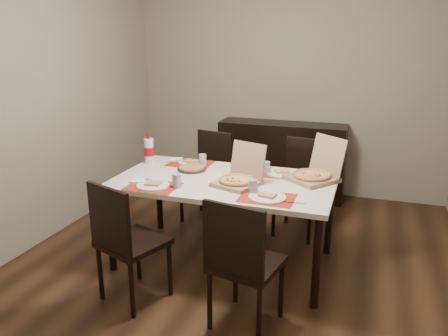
{
  "coord_description": "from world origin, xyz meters",
  "views": [
    {
      "loc": [
        0.98,
        -3.28,
        1.89
      ],
      "look_at": [
        -0.12,
        -0.03,
        0.85
      ],
      "focal_mm": 35.0,
      "sensor_mm": 36.0,
      "label": 1
    }
  ],
  "objects_px": {
    "chair_far_left": "(209,172)",
    "dip_bowl": "(235,172)",
    "dining_table": "(224,187)",
    "chair_near_left": "(125,238)",
    "pizza_box_center": "(239,178)",
    "soda_bottle": "(149,151)",
    "chair_near_right": "(242,260)",
    "chair_far_right": "(301,182)",
    "sideboard": "(281,160)"
  },
  "relations": [
    {
      "from": "dining_table",
      "to": "soda_bottle",
      "type": "relative_size",
      "value": 6.5
    },
    {
      "from": "chair_near_left",
      "to": "chair_far_left",
      "type": "bearing_deg",
      "value": 89.52
    },
    {
      "from": "chair_near_left",
      "to": "pizza_box_center",
      "type": "bearing_deg",
      "value": 49.28
    },
    {
      "from": "pizza_box_center",
      "to": "soda_bottle",
      "type": "bearing_deg",
      "value": 161.28
    },
    {
      "from": "sideboard",
      "to": "chair_far_left",
      "type": "relative_size",
      "value": 1.61
    },
    {
      "from": "sideboard",
      "to": "dip_bowl",
      "type": "xyz_separation_m",
      "value": [
        -0.08,
        -1.63,
        0.31
      ]
    },
    {
      "from": "dining_table",
      "to": "chair_near_right",
      "type": "relative_size",
      "value": 1.94
    },
    {
      "from": "chair_near_right",
      "to": "chair_far_left",
      "type": "height_order",
      "value": "same"
    },
    {
      "from": "chair_far_left",
      "to": "dip_bowl",
      "type": "distance_m",
      "value": 0.88
    },
    {
      "from": "sideboard",
      "to": "chair_far_right",
      "type": "distance_m",
      "value": 1.05
    },
    {
      "from": "sideboard",
      "to": "chair_far_left",
      "type": "height_order",
      "value": "chair_far_left"
    },
    {
      "from": "sideboard",
      "to": "dip_bowl",
      "type": "height_order",
      "value": "sideboard"
    },
    {
      "from": "chair_far_right",
      "to": "dip_bowl",
      "type": "bearing_deg",
      "value": -125.58
    },
    {
      "from": "chair_near_left",
      "to": "chair_near_right",
      "type": "xyz_separation_m",
      "value": [
        0.88,
        -0.03,
        0.0
      ]
    },
    {
      "from": "chair_far_right",
      "to": "chair_far_left",
      "type": "bearing_deg",
      "value": 179.16
    },
    {
      "from": "soda_bottle",
      "to": "chair_near_right",
      "type": "bearing_deg",
      "value": -41.57
    },
    {
      "from": "dining_table",
      "to": "dip_bowl",
      "type": "distance_m",
      "value": 0.2
    },
    {
      "from": "sideboard",
      "to": "pizza_box_center",
      "type": "bearing_deg",
      "value": -89.14
    },
    {
      "from": "sideboard",
      "to": "chair_near_left",
      "type": "xyz_separation_m",
      "value": [
        -0.6,
        -2.62,
        0.06
      ]
    },
    {
      "from": "pizza_box_center",
      "to": "dip_bowl",
      "type": "xyz_separation_m",
      "value": [
        -0.11,
        0.26,
        -0.04
      ]
    },
    {
      "from": "chair_near_left",
      "to": "pizza_box_center",
      "type": "xyz_separation_m",
      "value": [
        0.62,
        0.73,
        0.29
      ]
    },
    {
      "from": "chair_far_left",
      "to": "pizza_box_center",
      "type": "xyz_separation_m",
      "value": [
        0.61,
        -0.94,
        0.29
      ]
    },
    {
      "from": "sideboard",
      "to": "chair_near_right",
      "type": "bearing_deg",
      "value": -83.93
    },
    {
      "from": "dining_table",
      "to": "chair_far_left",
      "type": "xyz_separation_m",
      "value": [
        -0.46,
        0.86,
        -0.17
      ]
    },
    {
      "from": "chair_near_right",
      "to": "soda_bottle",
      "type": "relative_size",
      "value": 3.36
    },
    {
      "from": "dining_table",
      "to": "chair_far_left",
      "type": "relative_size",
      "value": 1.94
    },
    {
      "from": "chair_near_left",
      "to": "sideboard",
      "type": "bearing_deg",
      "value": 77.15
    },
    {
      "from": "dining_table",
      "to": "chair_far_right",
      "type": "height_order",
      "value": "chair_far_right"
    },
    {
      "from": "chair_near_right",
      "to": "chair_far_right",
      "type": "bearing_deg",
      "value": 86.11
    },
    {
      "from": "chair_near_right",
      "to": "pizza_box_center",
      "type": "distance_m",
      "value": 0.85
    },
    {
      "from": "chair_near_right",
      "to": "chair_far_left",
      "type": "relative_size",
      "value": 1.0
    },
    {
      "from": "chair_far_left",
      "to": "chair_far_right",
      "type": "distance_m",
      "value": 0.98
    },
    {
      "from": "pizza_box_center",
      "to": "soda_bottle",
      "type": "xyz_separation_m",
      "value": [
        -0.98,
        0.33,
        0.06
      ]
    },
    {
      "from": "sideboard",
      "to": "dining_table",
      "type": "bearing_deg",
      "value": -93.9
    },
    {
      "from": "dining_table",
      "to": "chair_near_left",
      "type": "bearing_deg",
      "value": -120.42
    },
    {
      "from": "dining_table",
      "to": "chair_far_left",
      "type": "distance_m",
      "value": 0.99
    },
    {
      "from": "pizza_box_center",
      "to": "dining_table",
      "type": "bearing_deg",
      "value": 152.22
    },
    {
      "from": "chair_near_right",
      "to": "pizza_box_center",
      "type": "relative_size",
      "value": 2.14
    },
    {
      "from": "chair_far_right",
      "to": "dip_bowl",
      "type": "distance_m",
      "value": 0.86
    },
    {
      "from": "sideboard",
      "to": "chair_near_right",
      "type": "xyz_separation_m",
      "value": [
        0.28,
        -2.65,
        0.06
      ]
    },
    {
      "from": "chair_near_right",
      "to": "soda_bottle",
      "type": "distance_m",
      "value": 1.68
    },
    {
      "from": "dining_table",
      "to": "chair_near_right",
      "type": "bearing_deg",
      "value": -64.23
    },
    {
      "from": "chair_far_left",
      "to": "chair_far_right",
      "type": "bearing_deg",
      "value": -0.84
    },
    {
      "from": "sideboard",
      "to": "dip_bowl",
      "type": "relative_size",
      "value": 13.31
    },
    {
      "from": "dining_table",
      "to": "pizza_box_center",
      "type": "relative_size",
      "value": 4.14
    },
    {
      "from": "dining_table",
      "to": "chair_near_left",
      "type": "height_order",
      "value": "chair_near_left"
    },
    {
      "from": "dip_bowl",
      "to": "chair_near_right",
      "type": "bearing_deg",
      "value": -70.37
    },
    {
      "from": "chair_far_left",
      "to": "dip_bowl",
      "type": "bearing_deg",
      "value": -53.53
    },
    {
      "from": "chair_near_right",
      "to": "chair_near_left",
      "type": "bearing_deg",
      "value": 177.83
    },
    {
      "from": "dining_table",
      "to": "dip_bowl",
      "type": "xyz_separation_m",
      "value": [
        0.04,
        0.18,
        0.08
      ]
    }
  ]
}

